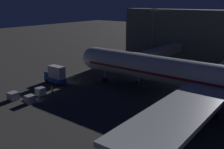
{
  "coord_description": "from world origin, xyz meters",
  "views": [
    {
      "loc": [
        45.86,
        18.67,
        19.03
      ],
      "look_at": [
        3.0,
        -14.7,
        3.5
      ],
      "focal_mm": 41.33,
      "sensor_mm": 36.0,
      "label": 1
    }
  ],
  "objects_px": {
    "baggage_container_spare": "(30,99)",
    "traffic_cone_nose_starboard": "(82,79)",
    "baggage_container_near_belt": "(40,91)",
    "traffic_cone_nose_port": "(94,76)",
    "cargo_truck_aft": "(55,75)",
    "ground_crew_marshaller_fwd": "(52,89)",
    "jet_bridge": "(155,54)",
    "apron_floodlight_mast": "(153,32)",
    "baggage_container_far_row": "(13,96)",
    "ground_crew_by_belt_loader": "(74,77)"
  },
  "relations": [
    {
      "from": "baggage_container_far_row",
      "to": "ground_crew_by_belt_loader",
      "type": "bearing_deg",
      "value": 179.79
    },
    {
      "from": "baggage_container_near_belt",
      "to": "baggage_container_far_row",
      "type": "height_order",
      "value": "baggage_container_near_belt"
    },
    {
      "from": "baggage_container_near_belt",
      "to": "traffic_cone_nose_port",
      "type": "xyz_separation_m",
      "value": [
        -17.18,
        -0.32,
        -0.55
      ]
    },
    {
      "from": "apron_floodlight_mast",
      "to": "baggage_container_spare",
      "type": "distance_m",
      "value": 45.35
    },
    {
      "from": "baggage_container_spare",
      "to": "traffic_cone_nose_starboard",
      "type": "bearing_deg",
      "value": -172.38
    },
    {
      "from": "baggage_container_spare",
      "to": "traffic_cone_nose_port",
      "type": "xyz_separation_m",
      "value": [
        -21.1,
        -2.23,
        -0.49
      ]
    },
    {
      "from": "baggage_container_spare",
      "to": "ground_crew_marshaller_fwd",
      "type": "distance_m",
      "value": 6.3
    },
    {
      "from": "ground_crew_by_belt_loader",
      "to": "traffic_cone_nose_starboard",
      "type": "height_order",
      "value": "ground_crew_by_belt_loader"
    },
    {
      "from": "baggage_container_far_row",
      "to": "ground_crew_marshaller_fwd",
      "type": "relative_size",
      "value": 1.08
    },
    {
      "from": "baggage_container_far_row",
      "to": "baggage_container_spare",
      "type": "relative_size",
      "value": 1.13
    },
    {
      "from": "apron_floodlight_mast",
      "to": "baggage_container_far_row",
      "type": "xyz_separation_m",
      "value": [
        45.43,
        -5.74,
        -9.07
      ]
    },
    {
      "from": "jet_bridge",
      "to": "cargo_truck_aft",
      "type": "distance_m",
      "value": 26.03
    },
    {
      "from": "baggage_container_far_row",
      "to": "baggage_container_near_belt",
      "type": "bearing_deg",
      "value": 156.08
    },
    {
      "from": "cargo_truck_aft",
      "to": "ground_crew_marshaller_fwd",
      "type": "bearing_deg",
      "value": 43.05
    },
    {
      "from": "apron_floodlight_mast",
      "to": "baggage_container_far_row",
      "type": "relative_size",
      "value": 8.97
    },
    {
      "from": "apron_floodlight_mast",
      "to": "traffic_cone_nose_port",
      "type": "distance_m",
      "value": 25.48
    },
    {
      "from": "baggage_container_spare",
      "to": "apron_floodlight_mast",
      "type": "bearing_deg",
      "value": 177.9
    },
    {
      "from": "apron_floodlight_mast",
      "to": "ground_crew_by_belt_loader",
      "type": "distance_m",
      "value": 30.58
    },
    {
      "from": "jet_bridge",
      "to": "traffic_cone_nose_starboard",
      "type": "distance_m",
      "value": 20.09
    },
    {
      "from": "jet_bridge",
      "to": "apron_floodlight_mast",
      "type": "distance_m",
      "value": 15.25
    },
    {
      "from": "traffic_cone_nose_port",
      "to": "ground_crew_by_belt_loader",
      "type": "bearing_deg",
      "value": -18.65
    },
    {
      "from": "cargo_truck_aft",
      "to": "ground_crew_by_belt_loader",
      "type": "height_order",
      "value": "cargo_truck_aft"
    },
    {
      "from": "cargo_truck_aft",
      "to": "jet_bridge",
      "type": "bearing_deg",
      "value": 143.68
    },
    {
      "from": "ground_crew_by_belt_loader",
      "to": "traffic_cone_nose_port",
      "type": "xyz_separation_m",
      "value": [
        -5.39,
        1.82,
        -0.64
      ]
    },
    {
      "from": "baggage_container_near_belt",
      "to": "ground_crew_marshaller_fwd",
      "type": "relative_size",
      "value": 0.98
    },
    {
      "from": "cargo_truck_aft",
      "to": "baggage_container_far_row",
      "type": "distance_m",
      "value": 12.49
    },
    {
      "from": "traffic_cone_nose_port",
      "to": "baggage_container_spare",
      "type": "bearing_deg",
      "value": 6.04
    },
    {
      "from": "traffic_cone_nose_starboard",
      "to": "apron_floodlight_mast",
      "type": "bearing_deg",
      "value": 172.06
    },
    {
      "from": "traffic_cone_nose_port",
      "to": "traffic_cone_nose_starboard",
      "type": "bearing_deg",
      "value": 0.0
    },
    {
      "from": "ground_crew_marshaller_fwd",
      "to": "traffic_cone_nose_port",
      "type": "bearing_deg",
      "value": -175.22
    },
    {
      "from": "baggage_container_spare",
      "to": "jet_bridge",
      "type": "bearing_deg",
      "value": 163.4
    },
    {
      "from": "apron_floodlight_mast",
      "to": "cargo_truck_aft",
      "type": "bearing_deg",
      "value": -12.5
    },
    {
      "from": "jet_bridge",
      "to": "cargo_truck_aft",
      "type": "height_order",
      "value": "jet_bridge"
    },
    {
      "from": "cargo_truck_aft",
      "to": "traffic_cone_nose_starboard",
      "type": "bearing_deg",
      "value": 147.27
    },
    {
      "from": "baggage_container_near_belt",
      "to": "traffic_cone_nose_starboard",
      "type": "xyz_separation_m",
      "value": [
        -12.78,
        -0.32,
        -0.55
      ]
    },
    {
      "from": "baggage_container_far_row",
      "to": "traffic_cone_nose_port",
      "type": "xyz_separation_m",
      "value": [
        -22.13,
        1.88,
        -0.49
      ]
    },
    {
      "from": "jet_bridge",
      "to": "traffic_cone_nose_port",
      "type": "relative_size",
      "value": 45.12
    },
    {
      "from": "apron_floodlight_mast",
      "to": "baggage_container_far_row",
      "type": "distance_m",
      "value": 46.68
    },
    {
      "from": "baggage_container_far_row",
      "to": "traffic_cone_nose_port",
      "type": "relative_size",
      "value": 3.41
    },
    {
      "from": "baggage_container_near_belt",
      "to": "ground_crew_by_belt_loader",
      "type": "relative_size",
      "value": 1.03
    },
    {
      "from": "baggage_container_near_belt",
      "to": "jet_bridge",
      "type": "bearing_deg",
      "value": 157.81
    },
    {
      "from": "jet_bridge",
      "to": "ground_crew_by_belt_loader",
      "type": "relative_size",
      "value": 14.86
    },
    {
      "from": "traffic_cone_nose_starboard",
      "to": "ground_crew_marshaller_fwd",
      "type": "bearing_deg",
      "value": 6.77
    },
    {
      "from": "baggage_container_far_row",
      "to": "ground_crew_by_belt_loader",
      "type": "height_order",
      "value": "ground_crew_by_belt_loader"
    },
    {
      "from": "baggage_container_spare",
      "to": "baggage_container_far_row",
      "type": "bearing_deg",
      "value": -75.87
    },
    {
      "from": "cargo_truck_aft",
      "to": "baggage_container_spare",
      "type": "relative_size",
      "value": 3.49
    },
    {
      "from": "ground_crew_marshaller_fwd",
      "to": "traffic_cone_nose_port",
      "type": "xyz_separation_m",
      "value": [
        -14.88,
        -1.24,
        -0.69
      ]
    },
    {
      "from": "traffic_cone_nose_starboard",
      "to": "baggage_container_spare",
      "type": "bearing_deg",
      "value": 7.62
    },
    {
      "from": "baggage_container_spare",
      "to": "ground_crew_by_belt_loader",
      "type": "height_order",
      "value": "ground_crew_by_belt_loader"
    },
    {
      "from": "baggage_container_far_row",
      "to": "traffic_cone_nose_starboard",
      "type": "xyz_separation_m",
      "value": [
        -17.73,
        1.88,
        -0.49
      ]
    }
  ]
}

